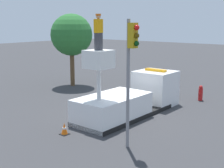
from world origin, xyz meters
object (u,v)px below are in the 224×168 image
object	(u,v)px
fire_hydrant	(201,93)
tree_left_bg	(71,35)
worker	(98,32)
traffic_cone_rear	(64,129)
bucket_truck	(131,99)
traffic_light_pole	(131,59)

from	to	relation	value
fire_hydrant	tree_left_bg	world-z (taller)	tree_left_bg
worker	traffic_cone_rear	bearing A→B (deg)	166.53
traffic_cone_rear	tree_left_bg	distance (m)	12.32
bucket_truck	traffic_light_pole	size ratio (longest dim) A/B	1.41
bucket_truck	worker	xyz separation A→B (m)	(-2.79, 0.00, 3.89)
bucket_truck	worker	distance (m)	4.79
traffic_light_pole	traffic_cone_rear	bearing A→B (deg)	101.56
traffic_light_pole	traffic_cone_rear	size ratio (longest dim) A/B	9.44
traffic_cone_rear	tree_left_bg	world-z (taller)	tree_left_bg
traffic_light_pole	tree_left_bg	size ratio (longest dim) A/B	0.91
worker	bucket_truck	bearing A→B (deg)	0.00
traffic_cone_rear	fire_hydrant	bearing A→B (deg)	-12.53
bucket_truck	tree_left_bg	distance (m)	9.91
traffic_cone_rear	tree_left_bg	size ratio (longest dim) A/B	0.10
worker	traffic_cone_rear	size ratio (longest dim) A/B	3.05
fire_hydrant	traffic_cone_rear	world-z (taller)	fire_hydrant
tree_left_bg	traffic_light_pole	bearing A→B (deg)	-123.62
bucket_truck	traffic_light_pole	bearing A→B (deg)	-144.65
bucket_truck	traffic_light_pole	distance (m)	5.79
worker	tree_left_bg	size ratio (longest dim) A/B	0.29
traffic_light_pole	fire_hydrant	distance (m)	10.25
traffic_cone_rear	bucket_truck	bearing A→B (deg)	-5.65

